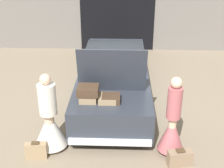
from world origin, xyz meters
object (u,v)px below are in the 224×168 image
object	(u,v)px
person_left	(50,123)
suitcase_beside_right_person	(180,158)
car	(114,76)
suitcase_beside_left_person	(36,151)
person_right	(172,127)

from	to	relation	value
person_left	suitcase_beside_right_person	world-z (taller)	person_left
car	person_left	xyz separation A→B (m)	(-1.24, -2.39, -0.01)
suitcase_beside_left_person	suitcase_beside_right_person	world-z (taller)	suitcase_beside_left_person
suitcase_beside_left_person	suitcase_beside_right_person	bearing A→B (deg)	-2.20
person_right	suitcase_beside_left_person	size ratio (longest dim) A/B	3.86
person_left	person_right	distance (m)	2.49
suitcase_beside_right_person	person_right	bearing A→B (deg)	107.56
person_left	suitcase_beside_right_person	xyz separation A→B (m)	(2.62, -0.48, -0.44)
person_left	suitcase_beside_right_person	distance (m)	2.70
car	person_right	distance (m)	2.76
person_right	suitcase_beside_right_person	world-z (taller)	person_right
car	suitcase_beside_right_person	xyz separation A→B (m)	(1.38, -2.87, -0.44)
person_left	suitcase_beside_left_person	bearing A→B (deg)	-44.26
person_right	suitcase_beside_left_person	distance (m)	2.77
car	person_left	distance (m)	2.69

